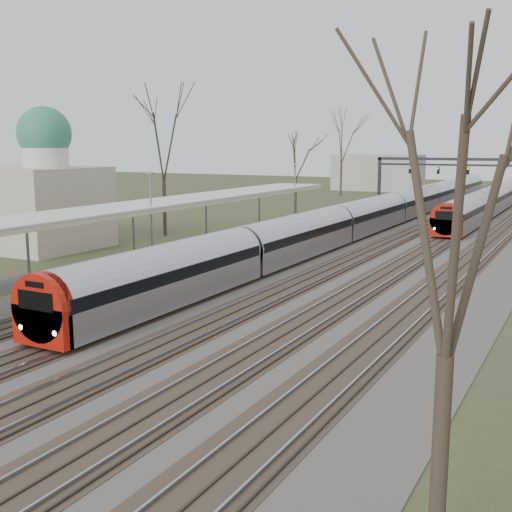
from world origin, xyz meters
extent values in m
cube|color=#474442|center=(0.00, 55.00, 0.05)|extent=(24.00, 160.00, 0.10)
cube|color=#4C3828|center=(-6.00, 55.00, 0.09)|extent=(2.60, 160.00, 0.06)
cube|color=gray|center=(-6.72, 55.00, 0.16)|extent=(0.07, 160.00, 0.12)
cube|color=gray|center=(-5.28, 55.00, 0.16)|extent=(0.07, 160.00, 0.12)
cube|color=#4C3828|center=(-2.50, 55.00, 0.09)|extent=(2.60, 160.00, 0.06)
cube|color=gray|center=(-3.22, 55.00, 0.16)|extent=(0.07, 160.00, 0.12)
cube|color=gray|center=(-1.78, 55.00, 0.16)|extent=(0.07, 160.00, 0.12)
cube|color=#4C3828|center=(1.00, 55.00, 0.09)|extent=(2.60, 160.00, 0.06)
cube|color=gray|center=(0.28, 55.00, 0.16)|extent=(0.07, 160.00, 0.12)
cube|color=gray|center=(1.72, 55.00, 0.16)|extent=(0.07, 160.00, 0.12)
cube|color=#4C3828|center=(4.50, 55.00, 0.09)|extent=(2.60, 160.00, 0.06)
cube|color=gray|center=(3.78, 55.00, 0.16)|extent=(0.07, 160.00, 0.12)
cube|color=gray|center=(5.22, 55.00, 0.16)|extent=(0.07, 160.00, 0.12)
cube|color=#4C3828|center=(8.00, 55.00, 0.09)|extent=(2.60, 160.00, 0.06)
cube|color=gray|center=(7.28, 55.00, 0.16)|extent=(0.07, 160.00, 0.12)
cube|color=gray|center=(8.72, 55.00, 0.16)|extent=(0.07, 160.00, 0.12)
cube|color=#9E9B93|center=(-9.05, 37.50, 0.50)|extent=(3.50, 69.00, 1.00)
cylinder|color=slate|center=(-9.05, 26.00, 2.50)|extent=(0.14, 0.14, 3.00)
cylinder|color=slate|center=(-9.05, 34.00, 2.50)|extent=(0.14, 0.14, 3.00)
cylinder|color=slate|center=(-9.05, 42.00, 2.50)|extent=(0.14, 0.14, 3.00)
cylinder|color=slate|center=(-9.05, 50.00, 2.50)|extent=(0.14, 0.14, 3.00)
cube|color=silver|center=(-9.05, 33.00, 4.05)|extent=(4.10, 50.00, 0.12)
cube|color=beige|center=(-9.05, 33.00, 3.88)|extent=(4.10, 50.00, 0.25)
cube|color=beige|center=(-22.00, 38.00, 3.00)|extent=(10.00, 8.00, 6.00)
cylinder|color=silver|center=(-20.00, 38.00, 7.20)|extent=(3.20, 3.20, 2.50)
sphere|color=#2F7764|center=(-20.00, 38.00, 8.40)|extent=(3.80, 3.80, 3.80)
cube|color=black|center=(-10.00, 85.00, 3.00)|extent=(0.35, 0.35, 6.00)
cube|color=black|center=(0.25, 85.00, 5.90)|extent=(21.00, 0.35, 0.35)
cube|color=black|center=(0.25, 85.00, 5.20)|extent=(21.00, 0.25, 0.25)
cube|color=black|center=(-6.00, 84.80, 4.50)|extent=(0.32, 0.22, 0.85)
sphere|color=#0CFF19|center=(-6.00, 84.66, 4.75)|extent=(0.16, 0.16, 0.16)
cube|color=black|center=(-2.50, 84.80, 4.50)|extent=(0.32, 0.22, 0.85)
sphere|color=#0CFF19|center=(-2.50, 84.66, 4.75)|extent=(0.16, 0.16, 0.16)
cube|color=black|center=(1.00, 84.80, 4.50)|extent=(0.32, 0.22, 0.85)
sphere|color=#0CFF19|center=(1.00, 84.66, 4.75)|extent=(0.16, 0.16, 0.16)
cube|color=black|center=(4.50, 84.80, 4.50)|extent=(0.32, 0.22, 0.85)
sphere|color=#0CFF19|center=(4.50, 84.66, 4.75)|extent=(0.16, 0.16, 0.16)
cylinder|color=#2D231C|center=(-17.00, 48.00, 2.48)|extent=(0.30, 0.30, 4.95)
cylinder|color=#2D231C|center=(13.00, 15.00, 2.02)|extent=(0.30, 0.30, 4.05)
cube|color=#A6A8B0|center=(-2.50, 65.45, 1.10)|extent=(2.55, 90.00, 1.60)
cylinder|color=#A6A8B0|center=(-2.50, 65.45, 1.75)|extent=(2.60, 89.70, 2.60)
cube|color=black|center=(-2.50, 65.45, 1.85)|extent=(2.62, 89.40, 0.55)
cube|color=#AA1509|center=(-2.50, 20.55, 1.05)|extent=(2.55, 0.50, 1.50)
cylinder|color=#AA1509|center=(-2.50, 20.60, 1.75)|extent=(2.60, 0.60, 2.60)
cube|color=black|center=(-2.50, 20.33, 2.05)|extent=(1.70, 0.12, 0.70)
sphere|color=white|center=(-3.35, 20.35, 0.95)|extent=(0.22, 0.22, 0.22)
sphere|color=white|center=(-1.65, 20.35, 0.95)|extent=(0.22, 0.22, 0.22)
cube|color=black|center=(-2.50, 65.45, 0.17)|extent=(1.80, 89.00, 0.35)
cube|color=#A6A8B0|center=(4.50, 86.34, 1.10)|extent=(2.55, 60.00, 1.60)
cylinder|color=#A6A8B0|center=(4.50, 86.34, 1.75)|extent=(2.60, 59.70, 2.60)
cube|color=black|center=(4.50, 86.34, 1.85)|extent=(2.62, 59.40, 0.55)
cube|color=#AA1509|center=(4.50, 56.44, 1.05)|extent=(2.55, 0.50, 1.50)
cylinder|color=#AA1509|center=(4.50, 56.49, 1.75)|extent=(2.60, 0.60, 2.60)
cube|color=black|center=(4.50, 56.22, 2.05)|extent=(1.70, 0.12, 0.70)
sphere|color=white|center=(3.65, 56.24, 0.95)|extent=(0.22, 0.22, 0.22)
sphere|color=white|center=(5.35, 56.24, 0.95)|extent=(0.22, 0.22, 0.22)
cube|color=black|center=(4.50, 86.34, 0.17)|extent=(1.80, 59.00, 0.35)
camera|label=1|loc=(15.08, 4.24, 7.58)|focal=45.00mm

